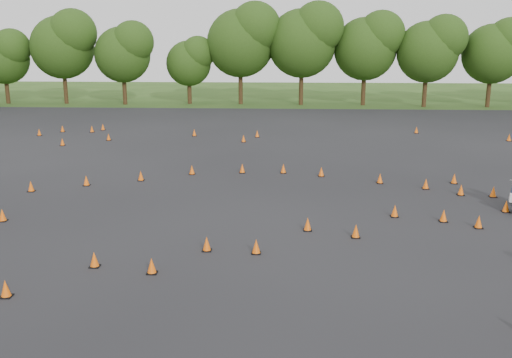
# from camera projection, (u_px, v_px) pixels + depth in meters

# --- Properties ---
(ground) EXTENTS (140.00, 140.00, 0.00)m
(ground) POSITION_uv_depth(u_px,v_px,m) (250.00, 242.00, 19.22)
(ground) COLOR #2D5119
(ground) RESTS_ON ground
(asphalt_pad) EXTENTS (62.00, 62.00, 0.00)m
(asphalt_pad) POSITION_uv_depth(u_px,v_px,m) (258.00, 194.00, 25.03)
(asphalt_pad) COLOR black
(asphalt_pad) RESTS_ON ground
(treeline) EXTENTS (87.12, 32.52, 10.66)m
(treeline) POSITION_uv_depth(u_px,v_px,m) (299.00, 61.00, 52.14)
(treeline) COLOR #243F12
(treeline) RESTS_ON ground
(traffic_cones) EXTENTS (36.33, 33.46, 0.45)m
(traffic_cones) POSITION_uv_depth(u_px,v_px,m) (256.00, 192.00, 24.59)
(traffic_cones) COLOR #FF620A
(traffic_cones) RESTS_ON asphalt_pad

